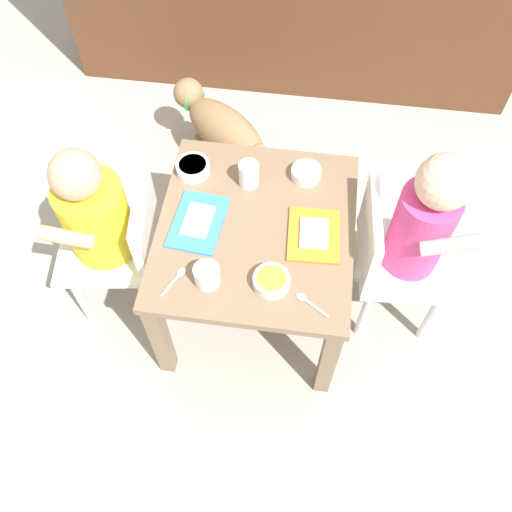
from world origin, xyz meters
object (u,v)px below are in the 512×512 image
water_cup_left (249,175)px  spoon_by_right_tray (175,279)px  spoon_by_left_tray (309,303)px  cereal_bowl_right_side (271,281)px  food_tray_right (314,235)px  seated_child_left (100,219)px  water_cup_right (207,276)px  dog (221,128)px  veggie_bowl_near (306,173)px  dining_table (256,242)px  seated_child_right (417,229)px  food_tray_left (198,222)px  veggie_bowl_far (193,168)px

water_cup_left → spoon_by_right_tray: size_ratio=0.78×
spoon_by_left_tray → cereal_bowl_right_side: bearing=157.9°
food_tray_right → cereal_bowl_right_side: 0.19m
seated_child_left → water_cup_right: seated_child_left is taller
dog → spoon_by_left_tray: (0.37, -0.79, 0.22)m
water_cup_left → veggie_bowl_near: (0.16, 0.05, -0.02)m
dining_table → water_cup_right: size_ratio=8.86×
seated_child_right → food_tray_right: (-0.27, -0.05, -0.01)m
cereal_bowl_right_side → spoon_by_left_tray: bearing=-22.1°
food_tray_left → food_tray_right: bearing=-0.0°
dining_table → dog: 0.63m
seated_child_left → dining_table: bearing=4.0°
dining_table → seated_child_right: (0.43, 0.04, 0.09)m
dining_table → veggie_bowl_near: (0.12, 0.20, 0.09)m
seated_child_left → water_cup_left: bearing=24.9°
dining_table → dog: dining_table is taller
food_tray_right → seated_child_left: bearing=-177.9°
food_tray_right → spoon_by_right_tray: 0.39m
seated_child_left → dog: 0.68m
seated_child_right → water_cup_right: seated_child_right is taller
water_cup_left → veggie_bowl_far: (-0.17, 0.02, -0.02)m
seated_child_left → veggie_bowl_far: seated_child_left is taller
dining_table → seated_child_left: bearing=-176.0°
seated_child_right → veggie_bowl_near: bearing=153.1°
veggie_bowl_far → dog: bearing=90.0°
cereal_bowl_right_side → veggie_bowl_far: (-0.27, 0.34, 0.00)m
veggie_bowl_near → food_tray_right: bearing=-79.0°
dog → cereal_bowl_right_side: bearing=-70.2°
seated_child_left → water_cup_left: seated_child_left is taller
seated_child_right → water_cup_right: (-0.53, -0.22, 0.01)m
seated_child_right → dog: size_ratio=1.73×
dog → food_tray_left: (0.05, -0.59, 0.22)m
dining_table → cereal_bowl_right_side: (0.06, -0.17, 0.09)m
veggie_bowl_far → spoon_by_left_tray: size_ratio=1.08×
food_tray_left → spoon_by_right_tray: food_tray_left is taller
dog → cereal_bowl_right_side: size_ratio=4.36×
dining_table → seated_child_left: 0.44m
veggie_bowl_near → dog: bearing=130.5°
veggie_bowl_near → spoon_by_left_tray: (0.04, -0.41, -0.01)m
water_cup_left → dog: bearing=111.3°
food_tray_right → water_cup_left: size_ratio=2.44×
veggie_bowl_far → spoon_by_right_tray: size_ratio=1.02×
food_tray_right → cereal_bowl_right_side: cereal_bowl_right_side is taller
seated_child_right → food_tray_right: seated_child_right is taller
water_cup_right → spoon_by_left_tray: water_cup_right is taller
dining_table → food_tray_right: food_tray_right is taller
dining_table → food_tray_right: bearing=-3.2°
seated_child_right → food_tray_left: bearing=-175.4°
veggie_bowl_near → dining_table: bearing=-121.2°
water_cup_left → spoon_by_right_tray: 0.37m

